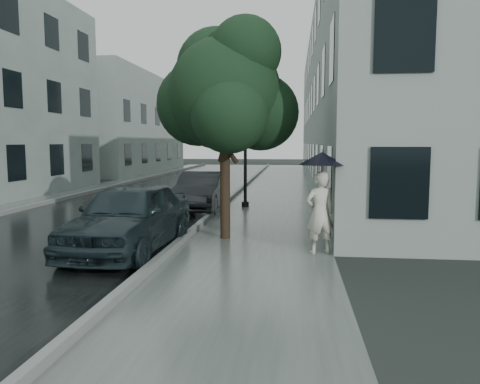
# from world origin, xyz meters

# --- Properties ---
(ground) EXTENTS (120.00, 120.00, 0.00)m
(ground) POSITION_xyz_m (0.00, 0.00, 0.00)
(ground) COLOR black
(ground) RESTS_ON ground
(sidewalk) EXTENTS (3.50, 60.00, 0.01)m
(sidewalk) POSITION_xyz_m (0.25, 12.00, 0.00)
(sidewalk) COLOR slate
(sidewalk) RESTS_ON ground
(kerb_near) EXTENTS (0.15, 60.00, 0.15)m
(kerb_near) POSITION_xyz_m (-1.57, 12.00, 0.07)
(kerb_near) COLOR slate
(kerb_near) RESTS_ON ground
(asphalt_road) EXTENTS (6.85, 60.00, 0.00)m
(asphalt_road) POSITION_xyz_m (-5.08, 12.00, 0.00)
(asphalt_road) COLOR black
(asphalt_road) RESTS_ON ground
(kerb_far) EXTENTS (0.15, 60.00, 0.15)m
(kerb_far) POSITION_xyz_m (-8.57, 12.00, 0.07)
(kerb_far) COLOR slate
(kerb_far) RESTS_ON ground
(sidewalk_far) EXTENTS (1.70, 60.00, 0.01)m
(sidewalk_far) POSITION_xyz_m (-9.50, 12.00, 0.00)
(sidewalk_far) COLOR #4C5451
(sidewalk_far) RESTS_ON ground
(building_near) EXTENTS (7.02, 36.00, 9.00)m
(building_near) POSITION_xyz_m (5.47, 19.50, 4.50)
(building_near) COLOR gray
(building_near) RESTS_ON ground
(building_far_b) EXTENTS (7.02, 18.00, 8.00)m
(building_far_b) POSITION_xyz_m (-13.77, 30.00, 4.00)
(building_far_b) COLOR gray
(building_far_b) RESTS_ON ground
(pedestrian) EXTENTS (0.77, 0.65, 1.81)m
(pedestrian) POSITION_xyz_m (1.70, 1.72, 0.91)
(pedestrian) COLOR beige
(pedestrian) RESTS_ON sidewalk
(umbrella) EXTENTS (1.22, 1.22, 1.35)m
(umbrella) POSITION_xyz_m (1.72, 1.70, 2.10)
(umbrella) COLOR black
(umbrella) RESTS_ON ground
(street_tree) EXTENTS (3.66, 3.33, 5.46)m
(street_tree) POSITION_xyz_m (-0.60, 3.23, 3.67)
(street_tree) COLOR #332619
(street_tree) RESTS_ON ground
(lamp_post) EXTENTS (0.83, 0.45, 5.30)m
(lamp_post) POSITION_xyz_m (-0.84, 9.04, 3.03)
(lamp_post) COLOR black
(lamp_post) RESTS_ON ground
(car_near) EXTENTS (2.04, 4.65, 1.56)m
(car_near) POSITION_xyz_m (-2.52, 1.50, 0.79)
(car_near) COLOR #19252A
(car_near) RESTS_ON ground
(car_far) EXTENTS (1.49, 4.19, 1.38)m
(car_far) POSITION_xyz_m (-2.20, 8.07, 0.69)
(car_far) COLOR #212426
(car_far) RESTS_ON ground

